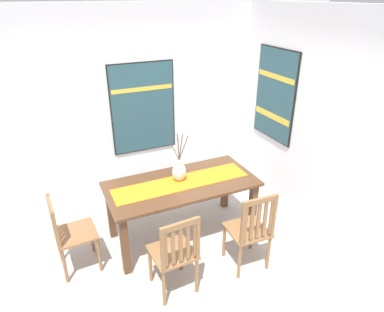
{
  "coord_description": "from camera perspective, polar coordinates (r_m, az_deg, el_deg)",
  "views": [
    {
      "loc": [
        -1.03,
        -2.44,
        2.8
      ],
      "look_at": [
        0.46,
        0.81,
        1.07
      ],
      "focal_mm": 31.89,
      "sensor_mm": 36.0,
      "label": 1
    }
  ],
  "objects": [
    {
      "name": "ground_plane",
      "position": [
        3.86,
        -1.33,
        -20.91
      ],
      "size": [
        6.4,
        6.4,
        0.03
      ],
      "primitive_type": "cube",
      "color": "#B2A89E"
    },
    {
      "name": "wall_back",
      "position": [
        4.65,
        -10.77,
        7.23
      ],
      "size": [
        6.4,
        0.12,
        2.7
      ],
      "primitive_type": "cube",
      "color": "silver",
      "rests_on": "ground_plane"
    },
    {
      "name": "wall_side",
      "position": [
        4.05,
        23.37,
        2.67
      ],
      "size": [
        0.12,
        6.4,
        2.7
      ],
      "primitive_type": "cube",
      "color": "silver",
      "rests_on": "ground_plane"
    },
    {
      "name": "dining_table",
      "position": [
        4.1,
        -1.75,
        -5.89
      ],
      "size": [
        1.77,
        0.84,
        0.76
      ],
      "color": "#51331E",
      "rests_on": "ground_plane"
    },
    {
      "name": "table_runner",
      "position": [
        4.04,
        -1.77,
        -4.44
      ],
      "size": [
        1.63,
        0.36,
        0.01
      ],
      "primitive_type": "cube",
      "color": "orange",
      "rests_on": "dining_table"
    },
    {
      "name": "centerpiece_vase",
      "position": [
        4.02,
        -2.17,
        -2.41
      ],
      "size": [
        0.28,
        0.16,
        0.65
      ],
      "color": "silver",
      "rests_on": "dining_table"
    },
    {
      "name": "chair_0",
      "position": [
        3.77,
        9.79,
        -11.99
      ],
      "size": [
        0.44,
        0.44,
        0.98
      ],
      "color": "brown",
      "rests_on": "ground_plane"
    },
    {
      "name": "chair_1",
      "position": [
        3.46,
        -2.83,
        -15.83
      ],
      "size": [
        0.44,
        0.44,
        0.94
      ],
      "color": "brown",
      "rests_on": "ground_plane"
    },
    {
      "name": "chair_2",
      "position": [
        3.94,
        -19.78,
        -11.94
      ],
      "size": [
        0.44,
        0.44,
        0.9
      ],
      "color": "brown",
      "rests_on": "ground_plane"
    },
    {
      "name": "painting_on_back_wall",
      "position": [
        4.63,
        -8.17,
        7.95
      ],
      "size": [
        0.87,
        0.05,
        1.21
      ],
      "color": "black"
    },
    {
      "name": "painting_on_side_wall",
      "position": [
        4.67,
        13.75,
        9.89
      ],
      "size": [
        0.05,
        0.78,
        1.2
      ],
      "color": "black"
    }
  ]
}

